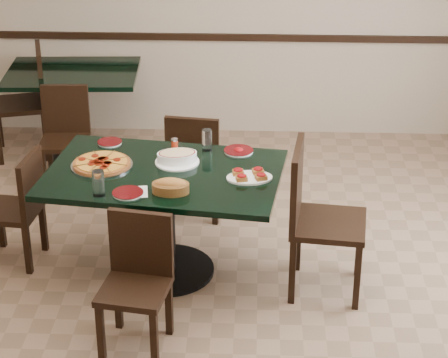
{
  "coord_description": "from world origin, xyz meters",
  "views": [
    {
      "loc": [
        0.26,
        -4.74,
        3.16
      ],
      "look_at": [
        0.06,
        0.0,
        0.84
      ],
      "focal_mm": 70.0,
      "sensor_mm": 36.0,
      "label": 1
    }
  ],
  "objects_px": {
    "main_table": "(164,197)",
    "back_chair_left": "(29,95)",
    "chair_far": "(195,160)",
    "back_chair_near": "(66,132)",
    "bruschetta_platter": "(249,175)",
    "lasagna_casserole": "(177,156)",
    "bread_basket": "(171,186)",
    "chair_near": "(137,275)",
    "chair_left": "(20,204)",
    "pepperoni_pizza": "(102,164)",
    "chair_right": "(314,211)",
    "back_table": "(74,96)"
  },
  "relations": [
    {
      "from": "back_table",
      "to": "chair_near",
      "type": "relative_size",
      "value": 1.4
    },
    {
      "from": "chair_far",
      "to": "chair_near",
      "type": "xyz_separation_m",
      "value": [
        -0.23,
        -1.55,
        -0.02
      ]
    },
    {
      "from": "main_table",
      "to": "chair_far",
      "type": "relative_size",
      "value": 1.91
    },
    {
      "from": "lasagna_casserole",
      "to": "chair_near",
      "type": "bearing_deg",
      "value": -112.47
    },
    {
      "from": "back_table",
      "to": "chair_far",
      "type": "relative_size",
      "value": 1.35
    },
    {
      "from": "back_table",
      "to": "back_chair_near",
      "type": "xyz_separation_m",
      "value": [
        0.04,
        -0.58,
        -0.08
      ]
    },
    {
      "from": "chair_right",
      "to": "back_chair_near",
      "type": "bearing_deg",
      "value": 58.89
    },
    {
      "from": "bruschetta_platter",
      "to": "lasagna_casserole",
      "type": "bearing_deg",
      "value": 148.13
    },
    {
      "from": "back_chair_left",
      "to": "bruschetta_platter",
      "type": "relative_size",
      "value": 3.03
    },
    {
      "from": "chair_far",
      "to": "pepperoni_pizza",
      "type": "bearing_deg",
      "value": 60.61
    },
    {
      "from": "back_chair_near",
      "to": "main_table",
      "type": "bearing_deg",
      "value": -58.4
    },
    {
      "from": "chair_left",
      "to": "bruschetta_platter",
      "type": "distance_m",
      "value": 1.59
    },
    {
      "from": "lasagna_casserole",
      "to": "bread_basket",
      "type": "height_order",
      "value": "bread_basket"
    },
    {
      "from": "bread_basket",
      "to": "back_chair_left",
      "type": "bearing_deg",
      "value": 124.42
    },
    {
      "from": "chair_near",
      "to": "back_chair_near",
      "type": "xyz_separation_m",
      "value": [
        -0.85,
        2.1,
        -0.01
      ]
    },
    {
      "from": "chair_right",
      "to": "lasagna_casserole",
      "type": "bearing_deg",
      "value": 79.27
    },
    {
      "from": "chair_far",
      "to": "chair_left",
      "type": "bearing_deg",
      "value": 39.06
    },
    {
      "from": "chair_near",
      "to": "chair_left",
      "type": "height_order",
      "value": "chair_near"
    },
    {
      "from": "main_table",
      "to": "back_table",
      "type": "bearing_deg",
      "value": 124.6
    },
    {
      "from": "main_table",
      "to": "bruschetta_platter",
      "type": "distance_m",
      "value": 0.59
    },
    {
      "from": "chair_near",
      "to": "chair_far",
      "type": "bearing_deg",
      "value": 91.37
    },
    {
      "from": "chair_left",
      "to": "back_chair_near",
      "type": "bearing_deg",
      "value": -175.82
    },
    {
      "from": "chair_far",
      "to": "lasagna_casserole",
      "type": "distance_m",
      "value": 0.74
    },
    {
      "from": "main_table",
      "to": "back_chair_left",
      "type": "bearing_deg",
      "value": 133.16
    },
    {
      "from": "bruschetta_platter",
      "to": "back_chair_near",
      "type": "bearing_deg",
      "value": 129.02
    },
    {
      "from": "chair_near",
      "to": "bread_basket",
      "type": "distance_m",
      "value": 0.6
    },
    {
      "from": "chair_left",
      "to": "chair_far",
      "type": "bearing_deg",
      "value": 127.72
    },
    {
      "from": "chair_right",
      "to": "bruschetta_platter",
      "type": "xyz_separation_m",
      "value": [
        -0.41,
        0.07,
        0.21
      ]
    },
    {
      "from": "back_table",
      "to": "chair_far",
      "type": "distance_m",
      "value": 1.59
    },
    {
      "from": "bread_basket",
      "to": "bruschetta_platter",
      "type": "xyz_separation_m",
      "value": [
        0.48,
        0.21,
        -0.02
      ]
    },
    {
      "from": "chair_left",
      "to": "bruschetta_platter",
      "type": "height_order",
      "value": "bruschetta_platter"
    },
    {
      "from": "chair_left",
      "to": "bread_basket",
      "type": "height_order",
      "value": "bread_basket"
    },
    {
      "from": "bruschetta_platter",
      "to": "pepperoni_pizza",
      "type": "bearing_deg",
      "value": 163.98
    },
    {
      "from": "chair_far",
      "to": "pepperoni_pizza",
      "type": "xyz_separation_m",
      "value": [
        -0.55,
        -0.72,
        0.3
      ]
    },
    {
      "from": "chair_right",
      "to": "bread_basket",
      "type": "distance_m",
      "value": 0.93
    },
    {
      "from": "back_table",
      "to": "back_chair_left",
      "type": "xyz_separation_m",
      "value": [
        -0.39,
        -0.01,
        0.01
      ]
    },
    {
      "from": "back_chair_left",
      "to": "bruschetta_platter",
      "type": "xyz_separation_m",
      "value": [
        1.91,
        -1.99,
        0.24
      ]
    },
    {
      "from": "chair_far",
      "to": "bruschetta_platter",
      "type": "height_order",
      "value": "chair_far"
    },
    {
      "from": "back_table",
      "to": "chair_right",
      "type": "relative_size",
      "value": 1.14
    },
    {
      "from": "main_table",
      "to": "back_table",
      "type": "height_order",
      "value": "same"
    },
    {
      "from": "lasagna_casserole",
      "to": "bread_basket",
      "type": "xyz_separation_m",
      "value": [
        -0.0,
        -0.43,
        -0.01
      ]
    },
    {
      "from": "chair_far",
      "to": "bread_basket",
      "type": "height_order",
      "value": "bread_basket"
    },
    {
      "from": "bruschetta_platter",
      "to": "back_chair_left",
      "type": "bearing_deg",
      "value": 126.7
    },
    {
      "from": "main_table",
      "to": "bread_basket",
      "type": "height_order",
      "value": "bread_basket"
    },
    {
      "from": "main_table",
      "to": "back_chair_near",
      "type": "relative_size",
      "value": 2.01
    },
    {
      "from": "back_table",
      "to": "back_chair_left",
      "type": "height_order",
      "value": "back_chair_left"
    },
    {
      "from": "main_table",
      "to": "back_chair_left",
      "type": "xyz_separation_m",
      "value": [
        -1.36,
        1.91,
        -0.03
      ]
    },
    {
      "from": "chair_left",
      "to": "bread_basket",
      "type": "bearing_deg",
      "value": 76.14
    },
    {
      "from": "chair_far",
      "to": "back_chair_near",
      "type": "xyz_separation_m",
      "value": [
        -1.08,
        0.56,
        -0.02
      ]
    },
    {
      "from": "back_chair_near",
      "to": "lasagna_casserole",
      "type": "xyz_separation_m",
      "value": [
        1.01,
        -1.21,
        0.35
      ]
    }
  ]
}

